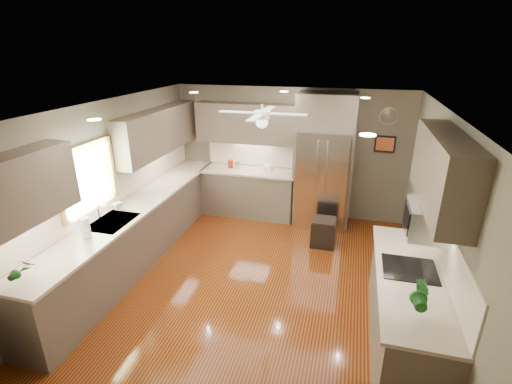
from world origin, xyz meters
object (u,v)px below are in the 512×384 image
at_px(bowl, 268,169).
at_px(soap_bottle, 118,205).
at_px(paper_towel, 85,228).
at_px(refrigerator, 323,164).
at_px(potted_plant_right, 420,296).
at_px(stool, 323,232).
at_px(canister_b, 238,165).
at_px(potted_plant_left, 21,269).
at_px(canister_a, 231,164).
at_px(microwave, 427,220).

bearing_deg(bowl, soap_bottle, -125.27).
bearing_deg(paper_towel, soap_bottle, 96.87).
bearing_deg(refrigerator, bowl, 175.90).
distance_m(potted_plant_right, stool, 3.04).
bearing_deg(bowl, canister_b, -178.86).
height_order(potted_plant_left, stool, potted_plant_left).
xyz_separation_m(canister_a, bowl, (0.75, 0.01, -0.05)).
distance_m(canister_a, paper_towel, 3.32).
bearing_deg(soap_bottle, canister_b, 65.30).
bearing_deg(refrigerator, potted_plant_right, -71.48).
distance_m(canister_b, potted_plant_right, 4.63).
relative_size(potted_plant_left, microwave, 0.60).
relative_size(refrigerator, microwave, 4.45).
xyz_separation_m(potted_plant_left, bowl, (1.57, 4.21, -0.14)).
bearing_deg(microwave, canister_b, 137.15).
bearing_deg(bowl, stool, -37.64).
xyz_separation_m(canister_a, potted_plant_left, (-0.81, -4.21, 0.09)).
distance_m(potted_plant_left, potted_plant_right, 3.87).
bearing_deg(refrigerator, stool, -80.41).
height_order(canister_b, paper_towel, paper_towel).
distance_m(refrigerator, paper_towel, 4.12).
height_order(refrigerator, stool, refrigerator).
bearing_deg(canister_a, soap_bottle, -111.50).
xyz_separation_m(stool, paper_towel, (-2.80, -2.29, 0.84)).
xyz_separation_m(canister_a, soap_bottle, (-0.94, -2.38, 0.01)).
distance_m(canister_b, stool, 2.17).
xyz_separation_m(refrigerator, stool, (0.14, -0.86, -0.95)).
bearing_deg(soap_bottle, potted_plant_right, -17.76).
height_order(bowl, stool, bowl).
relative_size(microwave, stool, 1.16).
xyz_separation_m(canister_a, stool, (1.96, -0.93, -0.78)).
bearing_deg(paper_towel, bowl, 63.75).
height_order(microwave, paper_towel, microwave).
relative_size(canister_b, paper_towel, 0.55).
height_order(canister_a, paper_towel, paper_towel).
xyz_separation_m(potted_plant_right, microwave, (0.13, 0.87, 0.37)).
bearing_deg(canister_b, bowl, 1.14).
height_order(canister_b, microwave, microwave).
height_order(potted_plant_right, stool, potted_plant_right).
bearing_deg(potted_plant_right, stool, 111.17).
distance_m(potted_plant_left, microwave, 4.22).
xyz_separation_m(bowl, microwave, (2.39, -2.78, 0.51)).
bearing_deg(canister_b, refrigerator, -2.22).
relative_size(soap_bottle, refrigerator, 0.07).
xyz_separation_m(potted_plant_right, refrigerator, (-1.20, 3.58, 0.07)).
height_order(potted_plant_left, refrigerator, refrigerator).
bearing_deg(canister_a, potted_plant_right, -50.39).
distance_m(microwave, paper_towel, 4.02).
distance_m(canister_a, refrigerator, 1.83).
xyz_separation_m(bowl, stool, (1.21, -0.93, -0.73)).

